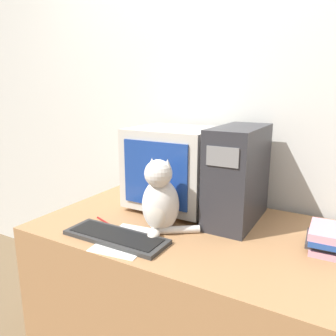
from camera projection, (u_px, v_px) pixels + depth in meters
name	position (u px, v px, depth m)	size (l,w,h in m)	color
wall_back	(233.00, 116.00, 1.84)	(7.00, 0.05, 2.50)	silver
desk	(192.00, 298.00, 1.63)	(1.46, 0.86, 0.76)	#9E7047
crt_monitor	(174.00, 168.00, 1.75)	(0.44, 0.39, 0.44)	#BCB7AD
computer_tower	(238.00, 175.00, 1.57)	(0.20, 0.44, 0.46)	#28282D
keyboard	(116.00, 237.00, 1.42)	(0.47, 0.17, 0.02)	#2D2D2D
cat	(160.00, 200.00, 1.47)	(0.28, 0.24, 0.34)	silver
book_stack	(326.00, 238.00, 1.31)	(0.15, 0.21, 0.10)	pink
pen	(105.00, 222.00, 1.59)	(0.14, 0.06, 0.01)	maroon
paper_sheet	(127.00, 240.00, 1.41)	(0.25, 0.32, 0.00)	white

